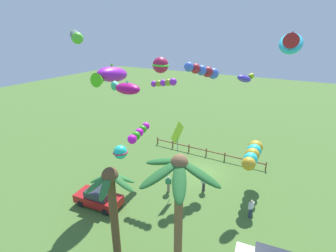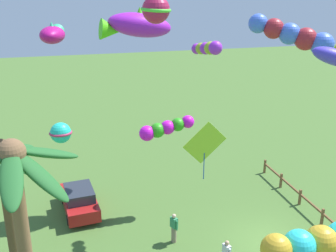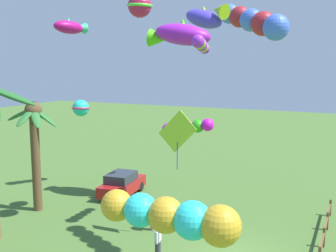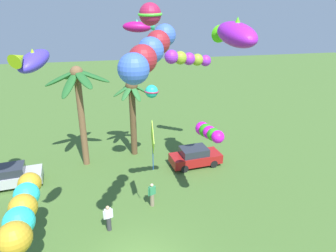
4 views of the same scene
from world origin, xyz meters
name	(u,v)px [view 1 (image 1 of 4)]	position (x,y,z in m)	size (l,w,h in m)	color
ground_plane	(201,172)	(0.00, 0.00, 0.00)	(120.00, 120.00, 0.00)	#476B2D
palm_tree_0	(112,196)	(1.08, 11.99, 4.47)	(3.04, 2.93, 6.36)	brown
palm_tree_1	(179,186)	(-2.81, 11.02, 5.91)	(4.63, 4.41, 7.74)	brown
rail_fence	(206,151)	(0.84, -3.51, 0.58)	(13.20, 0.12, 0.95)	brown
parked_car_1	(99,197)	(5.48, 8.97, 0.75)	(4.05, 2.08, 1.51)	#A51919
spectator_0	(168,184)	(1.36, 4.58, 0.81)	(0.52, 0.36, 1.59)	gray
spectator_1	(251,208)	(-5.75, 4.38, 0.81)	(0.39, 0.49, 1.59)	#2D3351
spectator_2	(204,183)	(-1.34, 2.91, 0.81)	(0.54, 0.31, 1.59)	#38383D
kite_tube_0	(165,83)	(2.83, 2.60, 9.37)	(2.32, 0.89, 0.87)	#9E2ADB
kite_diamond_1	(178,133)	(1.25, 3.15, 5.21)	(0.23, 2.08, 2.91)	#ACE62E
kite_tube_2	(138,133)	(4.68, 4.19, 4.88)	(0.87, 3.08, 1.20)	#E417DF
kite_ball_3	(161,65)	(1.60, 5.34, 11.24)	(1.69, 1.70, 1.15)	#B31E49
kite_fish_4	(126,88)	(1.52, 9.51, 10.38)	(2.20, 1.24, 0.87)	#B51074
kite_fish_5	(111,75)	(6.34, 5.34, 10.16)	(2.00, 4.07, 1.77)	purple
kite_fish_6	(245,78)	(-3.34, 0.11, 9.92)	(1.41, 1.93, 0.97)	#4938D1
kite_tube_7	(253,154)	(-4.82, 0.61, 3.55)	(1.34, 4.86, 1.34)	gold
kite_ball_8	(120,152)	(2.27, 9.58, 5.98)	(1.13, 1.13, 0.93)	#22CDB4
kite_tube_9	(203,71)	(0.59, -0.53, 10.15)	(2.42, 3.25, 1.73)	#426BE8
kite_tube_10	(76,36)	(7.16, 7.73, 13.16)	(2.51, 2.10, 0.93)	#54C932
kite_fish_11	(291,42)	(-6.43, 2.00, 12.82)	(1.67, 3.57, 1.84)	#2EC4E9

